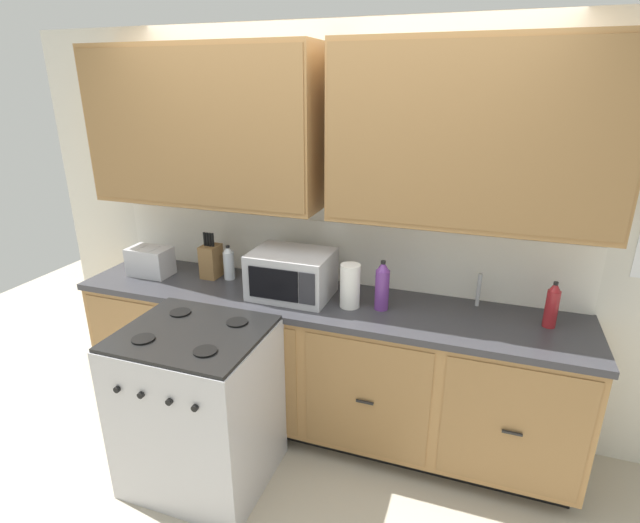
{
  "coord_description": "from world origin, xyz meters",
  "views": [
    {
      "loc": [
        0.9,
        -2.25,
        2.16
      ],
      "look_at": [
        0.02,
        0.27,
        1.18
      ],
      "focal_mm": 27.37,
      "sensor_mm": 36.0,
      "label": 1
    }
  ],
  "objects_px": {
    "stove_range": "(199,406)",
    "bottle_violet": "(382,286)",
    "microwave": "(292,274)",
    "knife_block": "(211,260)",
    "bottle_clear": "(229,263)",
    "toaster": "(150,261)",
    "bottle_red": "(552,305)",
    "paper_towel_roll": "(350,286)"
  },
  "relations": [
    {
      "from": "bottle_violet",
      "to": "bottle_clear",
      "type": "distance_m",
      "value": 1.06
    },
    {
      "from": "toaster",
      "to": "bottle_clear",
      "type": "xyz_separation_m",
      "value": [
        0.54,
        0.11,
        0.02
      ]
    },
    {
      "from": "stove_range",
      "to": "microwave",
      "type": "height_order",
      "value": "microwave"
    },
    {
      "from": "paper_towel_roll",
      "to": "bottle_violet",
      "type": "bearing_deg",
      "value": 9.1
    },
    {
      "from": "toaster",
      "to": "bottle_clear",
      "type": "height_order",
      "value": "bottle_clear"
    },
    {
      "from": "bottle_clear",
      "to": "toaster",
      "type": "bearing_deg",
      "value": -168.48
    },
    {
      "from": "stove_range",
      "to": "toaster",
      "type": "xyz_separation_m",
      "value": [
        -0.72,
        0.62,
        0.56
      ]
    },
    {
      "from": "toaster",
      "to": "knife_block",
      "type": "distance_m",
      "value": 0.42
    },
    {
      "from": "knife_block",
      "to": "bottle_red",
      "type": "height_order",
      "value": "knife_block"
    },
    {
      "from": "toaster",
      "to": "bottle_clear",
      "type": "bearing_deg",
      "value": 11.52
    },
    {
      "from": "knife_block",
      "to": "bottle_clear",
      "type": "bearing_deg",
      "value": 2.38
    },
    {
      "from": "bottle_clear",
      "to": "bottle_red",
      "type": "height_order",
      "value": "bottle_red"
    },
    {
      "from": "toaster",
      "to": "paper_towel_roll",
      "type": "bearing_deg",
      "value": -1.58
    },
    {
      "from": "bottle_clear",
      "to": "bottle_red",
      "type": "relative_size",
      "value": 0.9
    },
    {
      "from": "bottle_clear",
      "to": "bottle_violet",
      "type": "bearing_deg",
      "value": -6.46
    },
    {
      "from": "toaster",
      "to": "paper_towel_roll",
      "type": "distance_m",
      "value": 1.41
    },
    {
      "from": "microwave",
      "to": "bottle_red",
      "type": "relative_size",
      "value": 1.86
    },
    {
      "from": "microwave",
      "to": "knife_block",
      "type": "xyz_separation_m",
      "value": [
        -0.63,
        0.11,
        -0.02
      ]
    },
    {
      "from": "stove_range",
      "to": "bottle_red",
      "type": "relative_size",
      "value": 3.69
    },
    {
      "from": "paper_towel_roll",
      "to": "toaster",
      "type": "bearing_deg",
      "value": 178.42
    },
    {
      "from": "microwave",
      "to": "knife_block",
      "type": "distance_m",
      "value": 0.64
    },
    {
      "from": "bottle_red",
      "to": "bottle_clear",
      "type": "bearing_deg",
      "value": 178.96
    },
    {
      "from": "stove_range",
      "to": "bottle_clear",
      "type": "height_order",
      "value": "bottle_clear"
    },
    {
      "from": "microwave",
      "to": "paper_towel_roll",
      "type": "distance_m",
      "value": 0.38
    },
    {
      "from": "knife_block",
      "to": "bottle_violet",
      "type": "relative_size",
      "value": 1.05
    },
    {
      "from": "bottle_violet",
      "to": "bottle_clear",
      "type": "height_order",
      "value": "bottle_violet"
    },
    {
      "from": "microwave",
      "to": "toaster",
      "type": "distance_m",
      "value": 1.04
    },
    {
      "from": "knife_block",
      "to": "microwave",
      "type": "bearing_deg",
      "value": -9.84
    },
    {
      "from": "knife_block",
      "to": "bottle_clear",
      "type": "xyz_separation_m",
      "value": [
        0.13,
        0.01,
        -0.0
      ]
    },
    {
      "from": "stove_range",
      "to": "knife_block",
      "type": "bearing_deg",
      "value": 113.31
    },
    {
      "from": "knife_block",
      "to": "paper_towel_roll",
      "type": "xyz_separation_m",
      "value": [
        1.0,
        -0.14,
        0.01
      ]
    },
    {
      "from": "stove_range",
      "to": "bottle_clear",
      "type": "relative_size",
      "value": 4.08
    },
    {
      "from": "stove_range",
      "to": "toaster",
      "type": "height_order",
      "value": "toaster"
    },
    {
      "from": "toaster",
      "to": "knife_block",
      "type": "height_order",
      "value": "knife_block"
    },
    {
      "from": "paper_towel_roll",
      "to": "bottle_violet",
      "type": "height_order",
      "value": "bottle_violet"
    },
    {
      "from": "toaster",
      "to": "bottle_red",
      "type": "relative_size",
      "value": 1.09
    },
    {
      "from": "toaster",
      "to": "bottle_violet",
      "type": "height_order",
      "value": "bottle_violet"
    },
    {
      "from": "knife_block",
      "to": "bottle_red",
      "type": "bearing_deg",
      "value": -0.82
    },
    {
      "from": "knife_block",
      "to": "paper_towel_roll",
      "type": "relative_size",
      "value": 1.19
    },
    {
      "from": "stove_range",
      "to": "bottle_violet",
      "type": "relative_size",
      "value": 3.23
    },
    {
      "from": "paper_towel_roll",
      "to": "microwave",
      "type": "bearing_deg",
      "value": 174.75
    },
    {
      "from": "microwave",
      "to": "bottle_violet",
      "type": "xyz_separation_m",
      "value": [
        0.56,
        -0.01,
        0.0
      ]
    }
  ]
}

